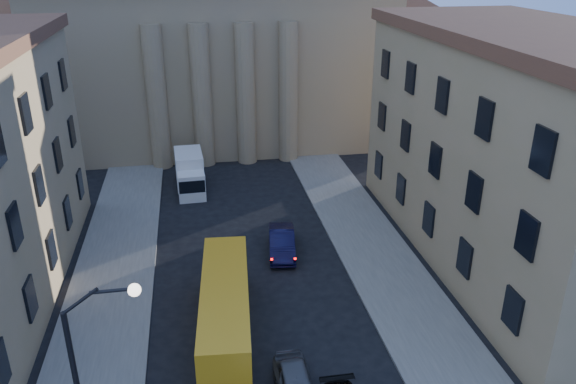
% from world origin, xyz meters
% --- Properties ---
extents(sidewalk_left, '(5.00, 60.00, 0.15)m').
position_xyz_m(sidewalk_left, '(-8.50, 18.00, 0.07)').
color(sidewalk_left, '#605D58').
rests_on(sidewalk_left, ground).
extents(sidewalk_right, '(5.00, 60.00, 0.15)m').
position_xyz_m(sidewalk_right, '(8.50, 18.00, 0.07)').
color(sidewalk_right, '#605D58').
rests_on(sidewalk_right, ground).
extents(church, '(68.02, 28.76, 36.60)m').
position_xyz_m(church, '(0.00, 55.47, 11.88)').
color(church, '#8B7955').
rests_on(church, ground).
extents(building_right, '(11.60, 26.60, 14.70)m').
position_xyz_m(building_right, '(17.00, 22.00, 7.42)').
color(building_right, tan).
rests_on(building_right, ground).
extents(street_lamp, '(2.62, 0.44, 8.83)m').
position_xyz_m(street_lamp, '(-6.97, 8.00, 5.29)').
color(street_lamp, black).
rests_on(street_lamp, ground).
extents(car_right_distant, '(2.27, 4.99, 1.59)m').
position_xyz_m(car_right_distant, '(2.35, 24.59, 0.79)').
color(car_right_distant, black).
rests_on(car_right_distant, ground).
extents(city_bus, '(3.27, 10.81, 3.00)m').
position_xyz_m(city_bus, '(-1.95, 16.51, 1.61)').
color(city_bus, orange).
rests_on(city_bus, ground).
extents(box_truck, '(2.45, 5.72, 3.09)m').
position_xyz_m(box_truck, '(-3.50, 36.68, 1.46)').
color(box_truck, silver).
rests_on(box_truck, ground).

